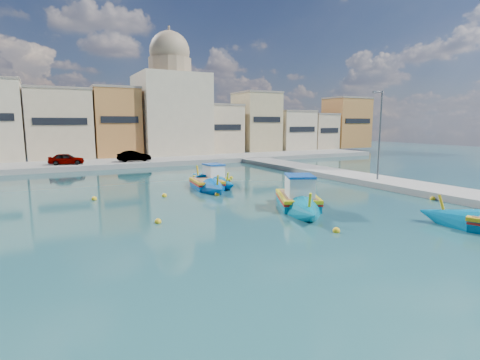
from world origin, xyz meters
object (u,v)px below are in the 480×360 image
object	(u,v)px
luzzu_turquoise_cabin	(298,201)
luzzu_blue_cabin	(212,181)
church_block	(171,103)
luzzu_green	(207,185)
quay_street_lamp	(379,135)

from	to	relation	value
luzzu_turquoise_cabin	luzzu_blue_cabin	world-z (taller)	luzzu_turquoise_cabin
church_block	luzzu_green	bearing A→B (deg)	-102.32
quay_street_lamp	luzzu_blue_cabin	bearing A→B (deg)	151.43
church_block	luzzu_turquoise_cabin	size ratio (longest dim) A/B	1.87
luzzu_turquoise_cabin	luzzu_green	distance (m)	9.42
church_block	luzzu_turquoise_cabin	xyz separation A→B (m)	(-3.78, -37.72, -8.01)
church_block	luzzu_green	world-z (taller)	church_block
church_block	quay_street_lamp	distance (m)	35.04
luzzu_turquoise_cabin	luzzu_green	world-z (taller)	luzzu_turquoise_cabin
quay_street_lamp	luzzu_green	world-z (taller)	quay_street_lamp
quay_street_lamp	luzzu_turquoise_cabin	xyz separation A→B (m)	(-11.22, -3.72, -3.94)
quay_street_lamp	luzzu_turquoise_cabin	distance (m)	12.46
church_block	luzzu_green	distance (m)	30.42
church_block	luzzu_blue_cabin	bearing A→B (deg)	-100.79
luzzu_turquoise_cabin	church_block	bearing A→B (deg)	84.28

